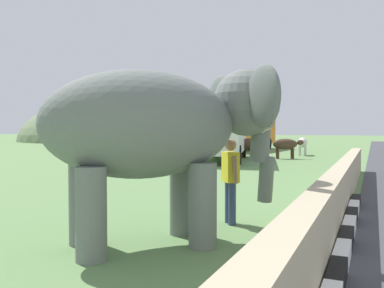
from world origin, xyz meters
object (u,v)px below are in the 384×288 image
cow_mid (303,143)px  cow_near (286,145)px  cow_far (248,144)px  bus_white (221,124)px  bus_orange (243,126)px  elephant (164,127)px  person_handler (230,176)px

cow_mid → cow_near: bearing=173.2°
cow_mid → cow_far: size_ratio=1.01×
cow_mid → cow_far: same height
bus_white → bus_orange: same height
elephant → cow_far: elephant is taller
bus_orange → cow_mid: bus_orange is taller
bus_white → cow_far: (2.32, -0.95, -1.21)m
bus_white → cow_near: 4.35m
cow_near → cow_mid: (3.63, -0.43, 0.00)m
cow_mid → person_handler: bearing=-174.8°
cow_far → cow_mid: bearing=-33.7°
cow_near → cow_far: (-0.38, 2.24, 0.00)m
bus_orange → cow_far: size_ratio=5.26×
elephant → cow_near: size_ratio=2.05×
elephant → bus_white: size_ratio=0.45×
cow_far → cow_near: bearing=-80.5°
person_handler → cow_far: person_handler is taller
bus_orange → cow_mid: bearing=-129.7°
bus_white → cow_far: bus_white is taller
elephant → bus_white: (16.56, 4.99, 0.20)m
elephant → bus_orange: bearing=14.2°
bus_white → cow_mid: 7.39m
elephant → cow_far: (18.88, 4.04, -1.00)m
elephant → bus_white: bus_white is taller
cow_near → cow_mid: same height
bus_white → cow_mid: bearing=-29.8°
cow_far → bus_white: bearing=157.8°
elephant → bus_white: 17.30m
cow_near → person_handler: bearing=-172.4°
bus_orange → bus_white: bearing=-169.8°
cow_near → bus_orange: bearing=32.0°
elephant → bus_orange: bus_orange is taller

